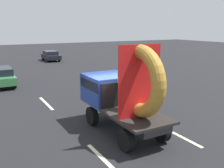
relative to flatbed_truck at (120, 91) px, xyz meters
The scene contains 8 objects.
ground_plane 1.80m from the flatbed_truck, 127.86° to the left, with size 120.00×120.00×0.00m, color black.
flatbed_truck is the anchor object (origin of this frame).
distant_sedan 12.61m from the flatbed_truck, 107.29° to the left, with size 1.88×4.39×1.43m.
lane_dash_left_near 3.27m from the flatbed_truck, 132.86° to the right, with size 2.54×0.16×0.01m, color beige.
lane_dash_left_far 6.16m from the flatbed_truck, 108.47° to the left, with size 2.87×0.16×0.01m, color beige.
lane_dash_right_near 3.30m from the flatbed_truck, 47.72° to the right, with size 2.13×0.16×0.01m, color beige.
lane_dash_right_far 6.71m from the flatbed_truck, 73.22° to the left, with size 2.61×0.16×0.01m, color beige.
oncoming_car 25.16m from the flatbed_truck, 81.04° to the left, with size 1.73×4.04×1.32m.
Camera 1 is at (-5.36, -9.50, 4.57)m, focal length 40.67 mm.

